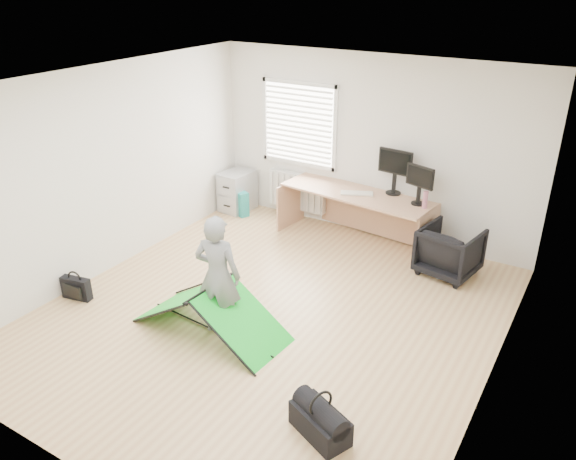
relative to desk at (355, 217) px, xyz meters
The scene contains 18 objects.
ground 2.37m from the desk, 89.75° to the right, with size 5.50×5.50×0.00m, color tan.
back_wall 1.05m from the desk, 88.55° to the left, with size 5.00×0.02×2.70m, color silver.
window 1.71m from the desk, 162.77° to the left, with size 1.20×0.06×1.20m, color silver.
radiator 1.24m from the desk, 164.54° to the left, with size 1.00×0.12×0.60m, color silver.
desk is the anchor object (origin of this frame).
filing_cabinet 2.21m from the desk, behind, with size 0.43×0.58×0.67m, color #A9ABAF.
monitor_left 0.83m from the desk, 28.42° to the left, with size 0.51×0.11×0.49m, color black.
monitor_right 1.09m from the desk, ahead, with size 0.43×0.09×0.41m, color black.
keyboard 0.40m from the desk, 52.51° to the right, with size 0.47×0.16×0.02m, color beige.
thermos 1.16m from the desk, ahead, with size 0.07×0.07×0.25m, color #A95F71.
office_chair 1.53m from the desk, 10.16° to the right, with size 0.71×0.73×0.67m, color black.
person 2.94m from the desk, 95.87° to the right, with size 0.52×0.34×1.42m, color slate.
kite 2.99m from the desk, 97.59° to the right, with size 1.78×0.78×0.55m, color green, non-canonical shape.
storage_crate 1.37m from the desk, 10.72° to the right, with size 0.48×0.34×0.27m, color silver.
tote_bag 2.07m from the desk, behind, with size 0.35×0.15×0.41m, color teal.
laptop_bag 3.99m from the desk, 124.36° to the right, with size 0.38×0.11×0.29m, color black.
white_box 2.58m from the desk, 111.28° to the right, with size 0.09×0.09×0.09m, color silver.
duffel_bag 3.98m from the desk, 69.17° to the right, with size 0.56×0.29×0.25m, color black.
Camera 1 is at (3.10, -4.71, 3.75)m, focal length 35.00 mm.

